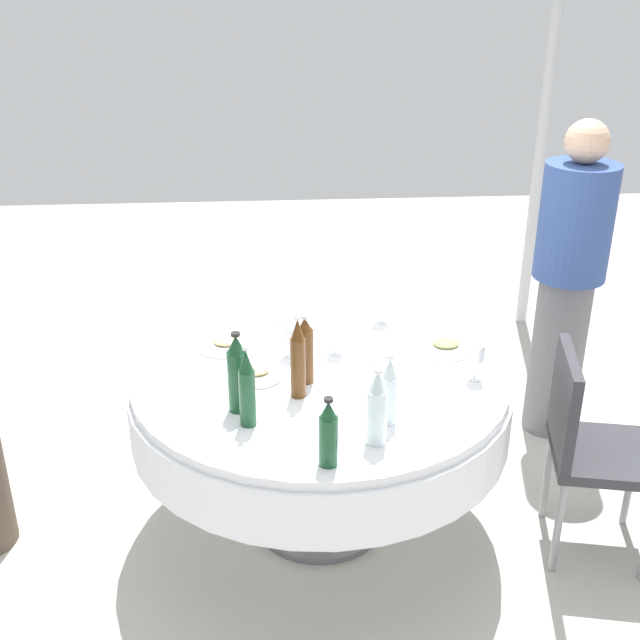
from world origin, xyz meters
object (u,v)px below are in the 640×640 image
(bottle_brown_right, at_px, (305,351))
(plate_front, at_px, (446,346))
(bottle_brown_outer, at_px, (298,359))
(wine_glass_inner, at_px, (290,336))
(bottle_dark_green_rear, at_px, (328,434))
(wine_glass_right, at_px, (476,354))
(plate_north, at_px, (257,373))
(bottle_dark_green_near, at_px, (237,374))
(bottle_clear_south, at_px, (389,392))
(wine_glass_south, at_px, (336,331))
(chair_inner, at_px, (586,438))
(bottle_dark_green_inner, at_px, (247,389))
(wine_glass_east, at_px, (381,303))
(wine_glass_north, at_px, (377,371))
(plate_mid, at_px, (226,344))
(bottle_clear_east, at_px, (377,409))
(person_outer, at_px, (568,279))
(dining_table, at_px, (320,402))

(bottle_brown_right, relative_size, plate_front, 1.15)
(bottle_brown_outer, distance_m, wine_glass_inner, 0.33)
(bottle_dark_green_rear, bearing_deg, wine_glass_inner, 97.00)
(bottle_brown_right, distance_m, wine_glass_right, 0.65)
(plate_north, bearing_deg, bottle_dark_green_near, -104.38)
(bottle_clear_south, relative_size, plate_front, 1.09)
(wine_glass_south, xyz_separation_m, chair_inner, (0.95, -0.35, -0.33))
(bottle_dark_green_inner, xyz_separation_m, wine_glass_inner, (0.16, 0.50, -0.05))
(wine_glass_east, bearing_deg, plate_front, -49.66)
(wine_glass_north, relative_size, plate_mid, 0.59)
(bottle_clear_south, xyz_separation_m, wine_glass_north, (-0.02, 0.20, -0.02))
(bottle_clear_east, height_order, plate_front, bottle_clear_east)
(wine_glass_north, height_order, plate_north, wine_glass_north)
(wine_glass_north, bearing_deg, chair_inner, -1.07)
(bottle_brown_outer, xyz_separation_m, wine_glass_north, (0.29, -0.01, -0.05))
(bottle_dark_green_rear, relative_size, bottle_clear_south, 0.92)
(plate_mid, bearing_deg, person_outer, 15.28)
(bottle_clear_east, distance_m, person_outer, 1.61)
(bottle_dark_green_inner, xyz_separation_m, chair_inner, (1.30, 0.16, -0.36))
(wine_glass_right, bearing_deg, bottle_clear_east, -137.23)
(bottle_brown_right, bearing_deg, wine_glass_east, 54.70)
(bottle_dark_green_near, distance_m, person_outer, 1.82)
(bottle_brown_outer, height_order, wine_glass_right, bottle_brown_outer)
(bottle_clear_south, xyz_separation_m, person_outer, (1.03, 1.07, -0.04))
(bottle_dark_green_rear, relative_size, bottle_clear_east, 0.88)
(wine_glass_right, bearing_deg, dining_table, 168.95)
(plate_north, bearing_deg, bottle_clear_east, -50.73)
(wine_glass_east, bearing_deg, bottle_brown_outer, -122.44)
(wine_glass_east, bearing_deg, person_outer, 14.92)
(bottle_brown_right, relative_size, wine_glass_south, 1.90)
(wine_glass_right, distance_m, plate_north, 0.85)
(wine_glass_east, relative_size, chair_inner, 0.15)
(bottle_brown_right, xyz_separation_m, bottle_clear_south, (0.27, -0.31, -0.01))
(chair_inner, bearing_deg, person_outer, 178.78)
(dining_table, height_order, person_outer, person_outer)
(bottle_brown_outer, height_order, bottle_dark_green_inner, bottle_brown_outer)
(bottle_dark_green_near, relative_size, plate_front, 1.27)
(bottle_dark_green_rear, xyz_separation_m, wine_glass_north, (0.21, 0.43, -0.01))
(wine_glass_south, bearing_deg, person_outer, 24.89)
(bottle_brown_right, height_order, plate_north, bottle_brown_right)
(bottle_clear_south, bearing_deg, wine_glass_east, 83.76)
(bottle_brown_outer, xyz_separation_m, bottle_dark_green_rear, (0.08, -0.44, -0.04))
(dining_table, xyz_separation_m, plate_front, (0.53, 0.15, 0.16))
(bottle_dark_green_rear, xyz_separation_m, bottle_clear_east, (0.17, 0.12, 0.02))
(plate_north, bearing_deg, wine_glass_east, 39.80)
(bottle_brown_right, bearing_deg, wine_glass_inner, 103.15)
(wine_glass_east, relative_size, plate_mid, 0.54)
(wine_glass_inner, bearing_deg, chair_inner, -16.88)
(wine_glass_south, bearing_deg, wine_glass_right, -25.84)
(wine_glass_east, bearing_deg, chair_inner, -41.72)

